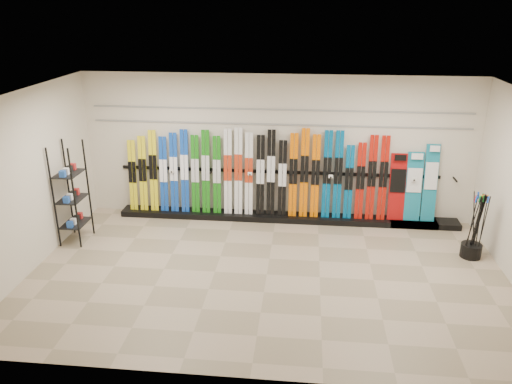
# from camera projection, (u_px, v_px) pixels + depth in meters

# --- Properties ---
(floor) EXTENTS (8.00, 8.00, 0.00)m
(floor) POSITION_uv_depth(u_px,v_px,m) (267.00, 274.00, 8.42)
(floor) COLOR #85765B
(floor) RESTS_ON ground
(back_wall) EXTENTS (8.00, 0.00, 8.00)m
(back_wall) POSITION_uv_depth(u_px,v_px,m) (277.00, 148.00, 10.20)
(back_wall) COLOR beige
(back_wall) RESTS_ON floor
(left_wall) EXTENTS (0.00, 5.00, 5.00)m
(left_wall) POSITION_uv_depth(u_px,v_px,m) (27.00, 183.00, 8.26)
(left_wall) COLOR beige
(left_wall) RESTS_ON floor
(ceiling) EXTENTS (8.00, 8.00, 0.00)m
(ceiling) POSITION_uv_depth(u_px,v_px,m) (268.00, 97.00, 7.34)
(ceiling) COLOR silver
(ceiling) RESTS_ON back_wall
(ski_rack_base) EXTENTS (8.00, 0.40, 0.12)m
(ski_rack_base) POSITION_uv_depth(u_px,v_px,m) (286.00, 217.00, 10.49)
(ski_rack_base) COLOR black
(ski_rack_base) RESTS_ON floor
(skis) EXTENTS (5.37, 0.20, 1.84)m
(skis) POSITION_uv_depth(u_px,v_px,m) (256.00, 175.00, 10.26)
(skis) COLOR yellow
(skis) RESTS_ON ski_rack_base
(snowboards) EXTENTS (0.94, 0.24, 1.57)m
(snowboards) POSITION_uv_depth(u_px,v_px,m) (413.00, 186.00, 10.04)
(snowboards) COLOR #990C0C
(snowboards) RESTS_ON ski_rack_base
(accessory_rack) EXTENTS (0.40, 0.60, 1.92)m
(accessory_rack) POSITION_uv_depth(u_px,v_px,m) (71.00, 193.00, 9.31)
(accessory_rack) COLOR black
(accessory_rack) RESTS_ON floor
(pole_bin) EXTENTS (0.36, 0.36, 0.25)m
(pole_bin) POSITION_uv_depth(u_px,v_px,m) (471.00, 250.00, 8.96)
(pole_bin) COLOR black
(pole_bin) RESTS_ON floor
(ski_poles) EXTENTS (0.32, 0.32, 1.18)m
(ski_poles) POSITION_uv_depth(u_px,v_px,m) (477.00, 226.00, 8.78)
(ski_poles) COLOR black
(ski_poles) RESTS_ON pole_bin
(slatwall_rail_0) EXTENTS (7.60, 0.02, 0.03)m
(slatwall_rail_0) POSITION_uv_depth(u_px,v_px,m) (278.00, 125.00, 10.01)
(slatwall_rail_0) COLOR gray
(slatwall_rail_0) RESTS_ON back_wall
(slatwall_rail_1) EXTENTS (7.60, 0.02, 0.03)m
(slatwall_rail_1) POSITION_uv_depth(u_px,v_px,m) (278.00, 110.00, 9.90)
(slatwall_rail_1) COLOR gray
(slatwall_rail_1) RESTS_ON back_wall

